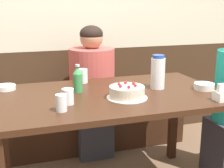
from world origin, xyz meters
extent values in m
cube|color=#3D2819|center=(0.00, 1.05, 0.45)|extent=(4.80, 0.04, 0.90)
cube|color=#381E11|center=(0.00, 0.83, 0.23)|extent=(1.90, 0.38, 0.46)
cube|color=#381E11|center=(0.00, 0.00, 0.74)|extent=(1.48, 0.88, 0.03)
cube|color=#381E11|center=(-0.69, 0.39, 0.36)|extent=(0.06, 0.06, 0.72)
cube|color=#381E11|center=(0.69, 0.39, 0.36)|extent=(0.06, 0.06, 0.72)
cylinder|color=white|center=(0.07, -0.13, 0.76)|extent=(0.25, 0.25, 0.01)
cylinder|color=beige|center=(0.07, -0.13, 0.80)|extent=(0.22, 0.22, 0.07)
sphere|color=red|center=(0.02, -0.14, 0.84)|extent=(0.02, 0.02, 0.02)
sphere|color=red|center=(0.06, -0.18, 0.84)|extent=(0.02, 0.02, 0.02)
sphere|color=red|center=(0.11, -0.16, 0.84)|extent=(0.02, 0.02, 0.02)
sphere|color=red|center=(0.12, -0.11, 0.84)|extent=(0.02, 0.02, 0.02)
sphere|color=red|center=(0.08, -0.07, 0.84)|extent=(0.02, 0.02, 0.02)
sphere|color=red|center=(0.03, -0.09, 0.84)|extent=(0.02, 0.02, 0.02)
cylinder|color=white|center=(0.35, 0.02, 0.86)|extent=(0.10, 0.10, 0.21)
cylinder|color=#28479E|center=(0.35, 0.02, 0.98)|extent=(0.08, 0.08, 0.02)
cylinder|color=#388E4C|center=(-0.19, 0.11, 0.82)|extent=(0.06, 0.06, 0.12)
cone|color=#388E4C|center=(-0.19, 0.11, 0.90)|extent=(0.06, 0.06, 0.05)
cylinder|color=silver|center=(-0.19, 0.11, 0.94)|extent=(0.03, 0.03, 0.01)
cube|color=white|center=(0.60, -0.35, 0.79)|extent=(0.11, 0.08, 0.05)
cube|color=white|center=(0.60, -0.35, 0.84)|extent=(0.09, 0.03, 0.05)
cylinder|color=white|center=(0.64, -0.10, 0.78)|extent=(0.14, 0.14, 0.04)
cylinder|color=white|center=(-0.65, 0.31, 0.77)|extent=(0.13, 0.13, 0.03)
cylinder|color=silver|center=(-0.30, -0.13, 0.80)|extent=(0.07, 0.07, 0.09)
cylinder|color=silver|center=(-0.36, -0.24, 0.81)|extent=(0.06, 0.06, 0.09)
cylinder|color=silver|center=(-0.11, 0.34, 0.81)|extent=(0.07, 0.07, 0.10)
cube|color=#33333D|center=(0.06, 0.70, 0.23)|extent=(0.30, 0.34, 0.45)
cylinder|color=#BC4C47|center=(0.06, 0.70, 0.70)|extent=(0.39, 0.39, 0.51)
sphere|color=#A87A5B|center=(0.06, 0.70, 1.04)|extent=(0.19, 0.19, 0.19)
ellipsoid|color=black|center=(0.06, 0.70, 1.08)|extent=(0.20, 0.20, 0.14)
camera|label=1|loc=(-0.59, -1.85, 1.32)|focal=50.00mm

